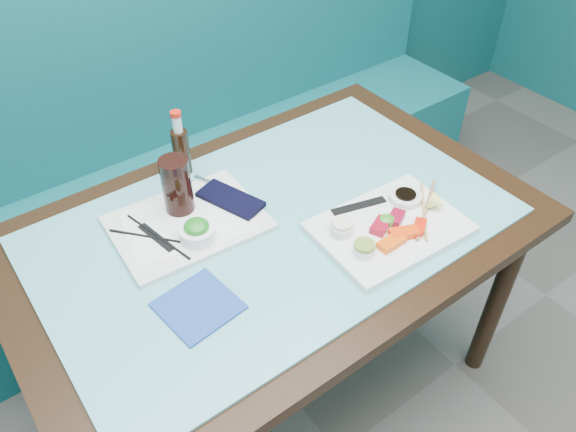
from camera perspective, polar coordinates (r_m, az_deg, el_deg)
booth_bench at (r=2.33m, az=-13.39°, el=3.57°), size 3.00×0.56×1.17m
dining_table at (r=1.56m, az=-1.36°, el=-3.19°), size 1.40×0.90×0.75m
glass_top at (r=1.50m, az=-1.42°, el=-0.84°), size 1.22×0.76×0.01m
sashimi_plate at (r=1.50m, az=10.28°, el=-1.20°), size 0.40×0.29×0.02m
salmon_left at (r=1.43m, az=10.47°, el=-2.67°), size 0.08×0.04×0.02m
salmon_mid at (r=1.46m, az=11.73°, el=-1.72°), size 0.08×0.06×0.02m
salmon_right at (r=1.49m, az=13.19°, el=-1.08°), size 0.07×0.06×0.01m
tuna_left at (r=1.47m, az=9.40°, el=-1.00°), size 0.07×0.06×0.02m
tuna_right at (r=1.50m, az=10.91°, el=-0.17°), size 0.07×0.06×0.02m
seaweed_garnish at (r=1.48m, az=9.98°, el=-0.43°), size 0.06×0.06×0.03m
ramekin_wasabi at (r=1.40m, az=7.72°, el=-3.44°), size 0.06×0.06×0.02m
wasabi_fill at (r=1.38m, az=7.79°, el=-2.95°), size 0.06×0.06×0.01m
ramekin_ginger at (r=1.44m, az=5.48°, el=-1.29°), size 0.07×0.07×0.03m
ginger_fill at (r=1.43m, az=5.52°, el=-0.75°), size 0.07×0.07×0.01m
soy_dish at (r=1.57m, az=11.82°, el=1.87°), size 0.12×0.12×0.02m
soy_fill at (r=1.56m, az=11.88°, el=2.20°), size 0.07×0.07×0.01m
lemon_wedge at (r=1.55m, az=15.02°, el=1.32°), size 0.06×0.05×0.05m
chopstick_sleeve at (r=1.53m, az=7.21°, el=1.05°), size 0.16×0.07×0.00m
wooden_chopstick_a at (r=1.55m, az=13.62°, el=0.55°), size 0.17×0.17×0.01m
wooden_chopstick_b at (r=1.55m, az=13.88°, el=0.71°), size 0.22×0.15×0.01m
serving_tray at (r=1.51m, az=-10.15°, el=-0.70°), size 0.40×0.31×0.01m
paper_placemat at (r=1.51m, az=-10.19°, el=-0.47°), size 0.36×0.29×0.00m
seaweed_bowl at (r=1.44m, az=-9.19°, el=-1.72°), size 0.11×0.11×0.04m
seaweed_salad at (r=1.43m, az=-9.28°, el=-1.06°), size 0.08×0.08×0.03m
cola_glass at (r=1.50m, az=-11.23°, el=3.06°), size 0.09×0.09×0.16m
navy_pouch at (r=1.55m, az=-5.87°, el=1.70°), size 0.14×0.20×0.01m
fork at (r=1.62m, az=-8.03°, el=3.49°), size 0.05×0.09×0.01m
black_chopstick_a at (r=1.47m, az=-13.36°, el=-2.16°), size 0.17×0.20×0.01m
black_chopstick_b at (r=1.48m, az=-13.09°, el=-2.03°), size 0.06×0.24×0.01m
tray_sleeve at (r=1.48m, az=-13.22°, el=-2.13°), size 0.05×0.14×0.00m
cola_bottle_body at (r=1.66m, az=-10.77°, el=6.40°), size 0.05×0.05×0.14m
cola_bottle_neck at (r=1.61m, az=-11.20°, el=9.17°), size 0.04×0.04×0.05m
cola_bottle_cap at (r=1.59m, az=-11.35°, el=10.15°), size 0.04×0.04×0.01m
blue_napkin at (r=1.32m, az=-9.10°, el=-8.99°), size 0.18×0.18×0.01m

